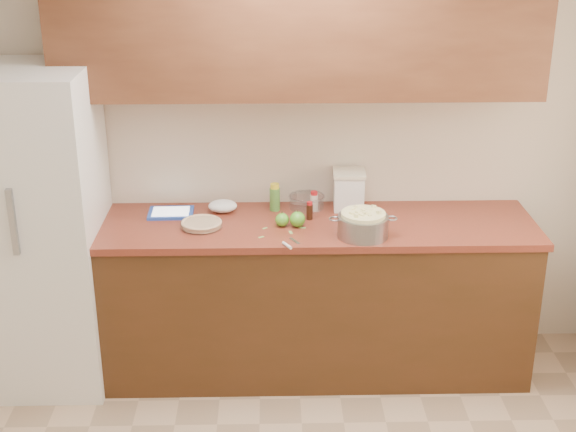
{
  "coord_description": "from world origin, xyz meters",
  "views": [
    {
      "loc": [
        -0.15,
        -2.64,
        2.62
      ],
      "look_at": [
        -0.06,
        1.43,
        0.98
      ],
      "focal_mm": 50.0,
      "sensor_mm": 36.0,
      "label": 1
    }
  ],
  "objects_px": {
    "flour_canister": "(349,190)",
    "pie": "(202,224)",
    "tablet": "(171,213)",
    "colander": "(363,225)"
  },
  "relations": [
    {
      "from": "flour_canister",
      "to": "tablet",
      "type": "height_order",
      "value": "flour_canister"
    },
    {
      "from": "pie",
      "to": "flour_canister",
      "type": "bearing_deg",
      "value": 17.98
    },
    {
      "from": "colander",
      "to": "flour_canister",
      "type": "relative_size",
      "value": 1.61
    },
    {
      "from": "pie",
      "to": "tablet",
      "type": "xyz_separation_m",
      "value": [
        -0.19,
        0.2,
        -0.01
      ]
    },
    {
      "from": "pie",
      "to": "colander",
      "type": "relative_size",
      "value": 0.63
    },
    {
      "from": "colander",
      "to": "flour_canister",
      "type": "bearing_deg",
      "value": 95.32
    },
    {
      "from": "pie",
      "to": "colander",
      "type": "xyz_separation_m",
      "value": [
        0.87,
        -0.14,
        0.05
      ]
    },
    {
      "from": "tablet",
      "to": "flour_canister",
      "type": "bearing_deg",
      "value": 2.62
    },
    {
      "from": "flour_canister",
      "to": "pie",
      "type": "bearing_deg",
      "value": -162.02
    },
    {
      "from": "colander",
      "to": "pie",
      "type": "bearing_deg",
      "value": 170.78
    }
  ]
}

